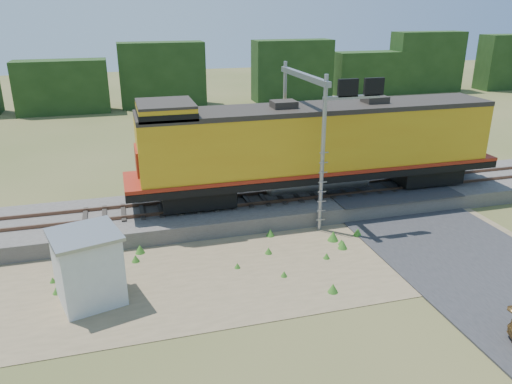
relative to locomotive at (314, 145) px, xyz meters
name	(u,v)px	position (x,y,z in m)	size (l,w,h in m)	color
ground	(303,266)	(-2.76, -6.00, -3.53)	(140.00, 140.00, 0.00)	#475123
ballast	(263,206)	(-2.76, 0.00, -3.13)	(70.00, 5.00, 0.80)	slate
rails	(263,197)	(-2.76, 0.00, -2.65)	(70.00, 1.54, 0.16)	brown
dirt_shoulder	(255,266)	(-4.76, -5.50, -3.52)	(26.00, 8.00, 0.03)	#8C7754
road	(436,237)	(4.24, -5.26, -3.44)	(7.00, 66.00, 0.86)	#38383A
tree_line_north	(180,77)	(-2.76, 32.00, -0.46)	(130.00, 3.00, 6.50)	#193212
weed_clumps	(222,276)	(-6.26, -5.90, -3.53)	(15.00, 6.20, 0.56)	#387722
locomotive	(314,145)	(0.00, 0.00, 0.00)	(20.20, 3.08, 5.21)	black
shed	(88,267)	(-11.35, -6.33, -2.12)	(2.90, 2.90, 2.79)	silver
signal_gantry	(315,108)	(-0.32, -0.68, 2.10)	(2.99, 6.20, 7.55)	gray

